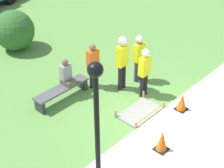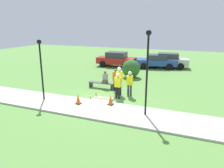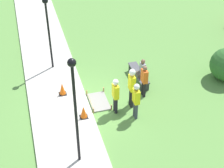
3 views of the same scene
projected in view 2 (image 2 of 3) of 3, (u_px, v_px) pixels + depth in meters
The scene contains 17 objects.
ground_plane at pixel (101, 102), 13.63m from camera, with size 60.00×60.00×0.00m, color #5B8E42.
sidewalk at pixel (91, 108), 12.46m from camera, with size 28.00×2.60×0.10m.
wet_concrete_patch at pixel (103, 99), 14.07m from camera, with size 1.39×0.86×0.27m.
traffic_cone_near_patch at pixel (78, 99), 12.99m from camera, with size 0.34×0.34×0.61m.
traffic_cone_far_patch at pixel (111, 100), 12.85m from camera, with size 0.34×0.34×0.58m.
park_bench at pixel (101, 84), 16.47m from camera, with size 1.97×0.44×0.45m.
person_seated_on_bench at pixel (105, 78), 16.28m from camera, with size 0.36×0.44×0.89m.
worker_supervisor at pixel (118, 84), 13.99m from camera, with size 0.40×0.25×1.71m.
worker_assistant at pixel (119, 78), 14.71m from camera, with size 0.40×0.28×1.94m.
worker_trainee at pixel (130, 82), 14.41m from camera, with size 0.40×0.25×1.73m.
bystander_in_orange_shirt at pixel (116, 79), 15.69m from camera, with size 0.40×0.22×1.61m.
lamppost_near at pixel (147, 62), 10.78m from camera, with size 0.28×0.28×4.35m.
lamppost_far at pixel (41, 61), 13.19m from camera, with size 0.28×0.28×3.73m.
parked_car_blue at pixel (156, 61), 23.90m from camera, with size 4.63×2.80×1.49m.
parked_car_silver at pixel (168, 60), 24.06m from camera, with size 4.53×2.43×1.60m.
parked_car_red at pixel (116, 59), 24.68m from camera, with size 4.37×2.09×1.65m.
shrub_rounded_near at pixel (131, 69), 19.65m from camera, with size 1.63×1.63×1.63m.
Camera 2 is at (5.51, -11.62, 4.73)m, focal length 35.00 mm.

